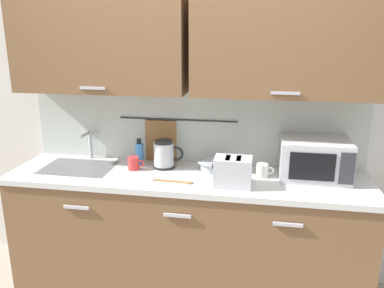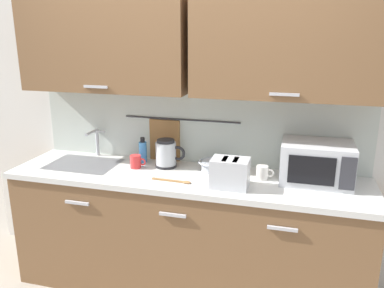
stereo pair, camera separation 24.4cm
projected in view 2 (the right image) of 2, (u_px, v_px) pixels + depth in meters
name	position (u px, v px, depth m)	size (l,w,h in m)	color
counter_unit	(185.00, 231.00, 2.90)	(2.53, 0.64, 0.90)	brown
back_wall_assembly	(195.00, 82.00, 2.82)	(3.70, 0.41, 2.50)	silver
sink_faucet	(96.00, 139.00, 3.15)	(0.09, 0.17, 0.22)	#B2B5BA
microwave	(317.00, 163.00, 2.61)	(0.46, 0.35, 0.27)	silver
electric_kettle	(167.00, 154.00, 2.91)	(0.23, 0.16, 0.21)	black
dish_soap_bottle	(143.00, 151.00, 3.02)	(0.06, 0.06, 0.20)	#3F8CD8
mug_near_sink	(136.00, 162.00, 2.90)	(0.12, 0.08, 0.09)	red
mixing_bowl	(213.00, 165.00, 2.84)	(0.21, 0.21, 0.08)	#A5ADB7
toaster	(230.00, 173.00, 2.53)	(0.26, 0.17, 0.19)	#B7BABF
mug_by_kettle	(263.00, 173.00, 2.68)	(0.12, 0.08, 0.09)	silver
wooden_spoon	(176.00, 181.00, 2.64)	(0.28, 0.04, 0.01)	#9E7042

